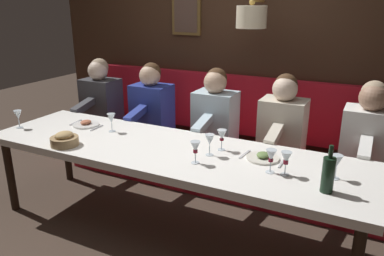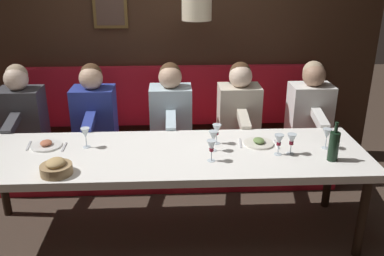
% 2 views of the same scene
% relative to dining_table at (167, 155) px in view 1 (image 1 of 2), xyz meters
% --- Properties ---
extents(ground_plane, '(12.00, 12.00, 0.00)m').
position_rel_dining_table_xyz_m(ground_plane, '(0.00, 0.00, -0.68)').
color(ground_plane, '#423328').
extents(dining_table, '(0.90, 3.09, 0.74)m').
position_rel_dining_table_xyz_m(dining_table, '(0.00, 0.00, 0.00)').
color(dining_table, white).
rests_on(dining_table, ground_plane).
extents(banquette_bench, '(0.52, 3.29, 0.45)m').
position_rel_dining_table_xyz_m(banquette_bench, '(0.89, 0.00, -0.46)').
color(banquette_bench, red).
rests_on(banquette_bench, ground_plane).
extents(back_wall_panel, '(0.59, 4.49, 2.90)m').
position_rel_dining_table_xyz_m(back_wall_panel, '(1.46, -0.00, 0.68)').
color(back_wall_panel, '#382316').
rests_on(back_wall_panel, ground_plane).
extents(diner_nearest, '(0.60, 0.40, 0.79)m').
position_rel_dining_table_xyz_m(diner_nearest, '(0.88, -1.39, 0.13)').
color(diner_nearest, white).
rests_on(diner_nearest, banquette_bench).
extents(diner_near, '(0.60, 0.40, 0.79)m').
position_rel_dining_table_xyz_m(diner_near, '(0.88, -0.69, 0.13)').
color(diner_near, beige).
rests_on(diner_near, banquette_bench).
extents(diner_middle, '(0.60, 0.40, 0.79)m').
position_rel_dining_table_xyz_m(diner_middle, '(0.88, -0.03, 0.13)').
color(diner_middle, silver).
rests_on(diner_middle, banquette_bench).
extents(diner_far, '(0.60, 0.40, 0.79)m').
position_rel_dining_table_xyz_m(diner_far, '(0.88, 0.71, 0.13)').
color(diner_far, '#283893').
rests_on(diner_far, banquette_bench).
extents(diner_farthest, '(0.60, 0.40, 0.79)m').
position_rel_dining_table_xyz_m(diner_farthest, '(0.88, 1.39, 0.13)').
color(diner_farthest, '#3D3D42').
rests_on(diner_farthest, banquette_bench).
extents(place_setting_0, '(0.24, 0.32, 0.05)m').
position_rel_dining_table_xyz_m(place_setting_0, '(0.12, -0.74, 0.07)').
color(place_setting_0, silver).
rests_on(place_setting_0, dining_table).
extents(place_setting_1, '(0.24, 0.32, 0.05)m').
position_rel_dining_table_xyz_m(place_setting_1, '(0.16, 0.96, 0.07)').
color(place_setting_1, white).
rests_on(place_setting_1, dining_table).
extents(wine_glass_0, '(0.07, 0.07, 0.16)m').
position_rel_dining_table_xyz_m(wine_glass_0, '(-0.07, -0.94, 0.17)').
color(wine_glass_0, silver).
rests_on(wine_glass_0, dining_table).
extents(wine_glass_1, '(0.07, 0.07, 0.16)m').
position_rel_dining_table_xyz_m(wine_glass_1, '(0.02, -0.36, 0.17)').
color(wine_glass_1, silver).
rests_on(wine_glass_1, dining_table).
extents(wine_glass_2, '(0.07, 0.07, 0.16)m').
position_rel_dining_table_xyz_m(wine_glass_2, '(-0.17, 1.46, 0.17)').
color(wine_glass_2, silver).
rests_on(wine_glass_2, dining_table).
extents(wine_glass_3, '(0.07, 0.07, 0.16)m').
position_rel_dining_table_xyz_m(wine_glass_3, '(0.13, 0.64, 0.17)').
color(wine_glass_3, silver).
rests_on(wine_glass_3, dining_table).
extents(wine_glass_4, '(0.07, 0.07, 0.16)m').
position_rel_dining_table_xyz_m(wine_glass_4, '(-0.16, -0.33, 0.17)').
color(wine_glass_4, silver).
rests_on(wine_glass_4, dining_table).
extents(wine_glass_5, '(0.07, 0.07, 0.16)m').
position_rel_dining_table_xyz_m(wine_glass_5, '(0.02, -1.25, 0.17)').
color(wine_glass_5, silver).
rests_on(wine_glass_5, dining_table).
extents(wine_glass_6, '(0.07, 0.07, 0.16)m').
position_rel_dining_table_xyz_m(wine_glass_6, '(0.15, -0.40, 0.17)').
color(wine_glass_6, silver).
rests_on(wine_glass_6, dining_table).
extents(wine_glass_7, '(0.07, 0.07, 0.16)m').
position_rel_dining_table_xyz_m(wine_glass_7, '(-0.08, -0.84, 0.17)').
color(wine_glass_7, silver).
rests_on(wine_glass_7, dining_table).
extents(wine_bottle, '(0.08, 0.08, 0.30)m').
position_rel_dining_table_xyz_m(wine_bottle, '(-0.19, -1.22, 0.17)').
color(wine_bottle, black).
rests_on(wine_bottle, dining_table).
extents(bread_bowl, '(0.22, 0.22, 0.12)m').
position_rel_dining_table_xyz_m(bread_bowl, '(-0.32, 0.76, 0.11)').
color(bread_bowl, '#9E7F56').
rests_on(bread_bowl, dining_table).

